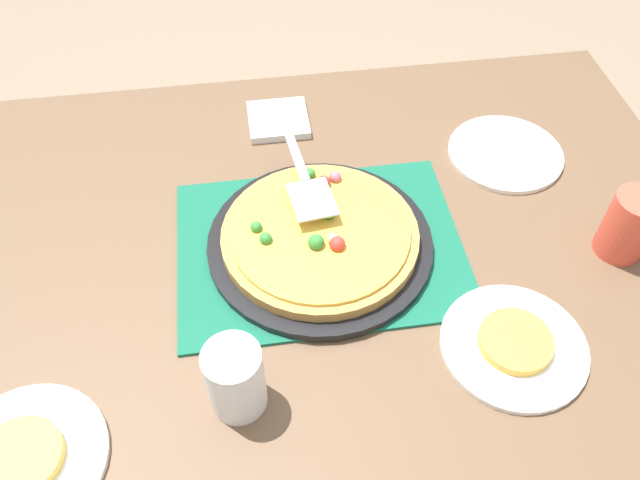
# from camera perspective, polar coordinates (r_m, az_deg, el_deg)

# --- Properties ---
(ground_plane) EXTENTS (8.00, 8.00, 0.00)m
(ground_plane) POSITION_cam_1_polar(r_m,az_deg,el_deg) (1.73, 0.00, -16.88)
(ground_plane) COLOR #84705B
(dining_table) EXTENTS (1.40, 1.00, 0.75)m
(dining_table) POSITION_cam_1_polar(r_m,az_deg,el_deg) (1.17, 0.00, -4.13)
(dining_table) COLOR brown
(dining_table) RESTS_ON ground_plane
(placemat) EXTENTS (0.48, 0.36, 0.01)m
(placemat) POSITION_cam_1_polar(r_m,az_deg,el_deg) (1.08, 0.00, -0.59)
(placemat) COLOR #145B42
(placemat) RESTS_ON dining_table
(pizza_pan) EXTENTS (0.38, 0.38, 0.01)m
(pizza_pan) POSITION_cam_1_polar(r_m,az_deg,el_deg) (1.07, 0.00, -0.24)
(pizza_pan) COLOR black
(pizza_pan) RESTS_ON placemat
(pizza) EXTENTS (0.33, 0.33, 0.05)m
(pizza) POSITION_cam_1_polar(r_m,az_deg,el_deg) (1.06, -0.01, 0.52)
(pizza) COLOR #B78442
(pizza) RESTS_ON pizza_pan
(plate_near_left) EXTENTS (0.22, 0.22, 0.01)m
(plate_near_left) POSITION_cam_1_polar(r_m,az_deg,el_deg) (0.97, -25.02, -17.54)
(plate_near_left) COLOR white
(plate_near_left) RESTS_ON dining_table
(plate_far_right) EXTENTS (0.22, 0.22, 0.01)m
(plate_far_right) POSITION_cam_1_polar(r_m,az_deg,el_deg) (1.01, 16.98, -9.07)
(plate_far_right) COLOR white
(plate_far_right) RESTS_ON dining_table
(plate_side) EXTENTS (0.22, 0.22, 0.01)m
(plate_side) POSITION_cam_1_polar(r_m,az_deg,el_deg) (1.29, 16.29, 7.49)
(plate_side) COLOR white
(plate_side) RESTS_ON dining_table
(served_slice_left) EXTENTS (0.11, 0.11, 0.02)m
(served_slice_left) POSITION_cam_1_polar(r_m,az_deg,el_deg) (0.96, -25.28, -17.22)
(served_slice_left) COLOR #EAB747
(served_slice_left) RESTS_ON plate_near_left
(served_slice_right) EXTENTS (0.11, 0.11, 0.02)m
(served_slice_right) POSITION_cam_1_polar(r_m,az_deg,el_deg) (1.00, 17.15, -8.67)
(served_slice_right) COLOR gold
(served_slice_right) RESTS_ON plate_far_right
(cup_near) EXTENTS (0.08, 0.08, 0.12)m
(cup_near) POSITION_cam_1_polar(r_m,az_deg,el_deg) (1.15, 25.99, 1.21)
(cup_near) COLOR #E04C38
(cup_near) RESTS_ON dining_table
(cup_far) EXTENTS (0.08, 0.08, 0.12)m
(cup_far) POSITION_cam_1_polar(r_m,az_deg,el_deg) (0.88, -7.61, -12.28)
(cup_far) COLOR white
(cup_far) RESTS_ON dining_table
(pizza_server) EXTENTS (0.08, 0.23, 0.01)m
(pizza_server) POSITION_cam_1_polar(r_m,az_deg,el_deg) (1.10, -1.34, 5.39)
(pizza_server) COLOR silver
(pizza_server) RESTS_ON pizza
(napkin_stack) EXTENTS (0.12, 0.12, 0.02)m
(napkin_stack) POSITION_cam_1_polar(r_m,az_deg,el_deg) (1.32, -3.77, 10.72)
(napkin_stack) COLOR white
(napkin_stack) RESTS_ON dining_table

